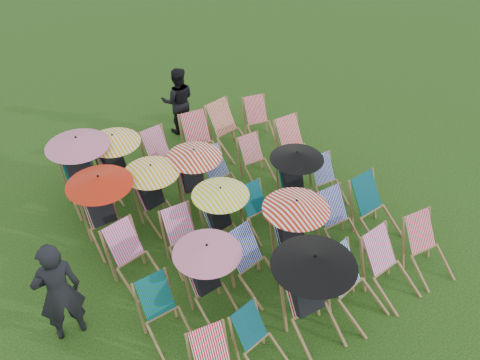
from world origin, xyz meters
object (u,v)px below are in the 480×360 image
person_rear (178,101)px  person_left (59,292)px  deckchair_29 (260,121)px  deckchair_5 (429,249)px

person_rear → person_left: bearing=69.6°
deckchair_29 → person_left: size_ratio=0.51×
person_left → person_rear: size_ratio=1.15×
person_left → deckchair_5: bearing=162.8°
deckchair_5 → deckchair_29: size_ratio=1.04×
deckchair_5 → person_left: size_ratio=0.53×
deckchair_5 → person_rear: person_rear is taller
deckchair_29 → person_rear: size_ratio=0.58×
deckchair_5 → deckchair_29: bearing=95.9°
person_left → person_rear: person_left is taller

